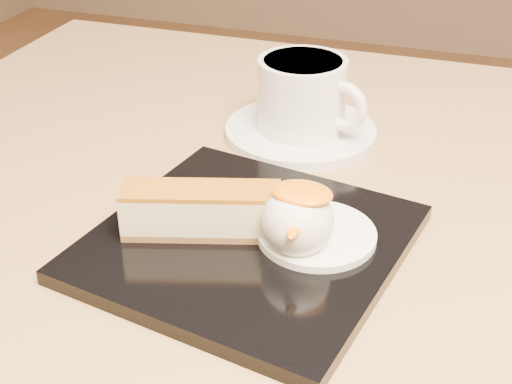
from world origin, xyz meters
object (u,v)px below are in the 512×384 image
(ice_cream_scoop, at_px, (298,220))
(table, at_px, (241,340))
(cheesecake, at_px, (201,211))
(saucer, at_px, (301,131))
(dessert_plate, at_px, (248,243))
(coffee_cup, at_px, (304,93))

(ice_cream_scoop, bearing_deg, table, 136.25)
(table, bearing_deg, ice_cream_scoop, -43.75)
(cheesecake, relative_size, saucer, 0.82)
(dessert_plate, bearing_deg, cheesecake, -171.87)
(cheesecake, bearing_deg, ice_cream_scoop, -16.94)
(dessert_plate, height_order, cheesecake, cheesecake)
(cheesecake, distance_m, coffee_cup, 0.21)
(dessert_plate, xyz_separation_m, cheesecake, (-0.04, -0.01, 0.03))
(table, distance_m, cheesecake, 0.20)
(dessert_plate, xyz_separation_m, saucer, (-0.01, 0.20, -0.00))
(table, bearing_deg, saucer, 83.44)
(ice_cream_scoop, bearing_deg, saucer, 104.64)
(cheesecake, relative_size, coffee_cup, 1.09)
(dessert_plate, bearing_deg, coffee_cup, 93.34)
(saucer, bearing_deg, coffee_cup, -18.74)
(saucer, xyz_separation_m, coffee_cup, (0.00, -0.00, 0.04))
(table, distance_m, coffee_cup, 0.25)
(coffee_cup, bearing_deg, saucer, 180.00)
(saucer, bearing_deg, cheesecake, -95.90)
(table, bearing_deg, dessert_plate, -64.29)
(coffee_cup, bearing_deg, cheesecake, -77.76)
(ice_cream_scoop, distance_m, saucer, 0.22)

